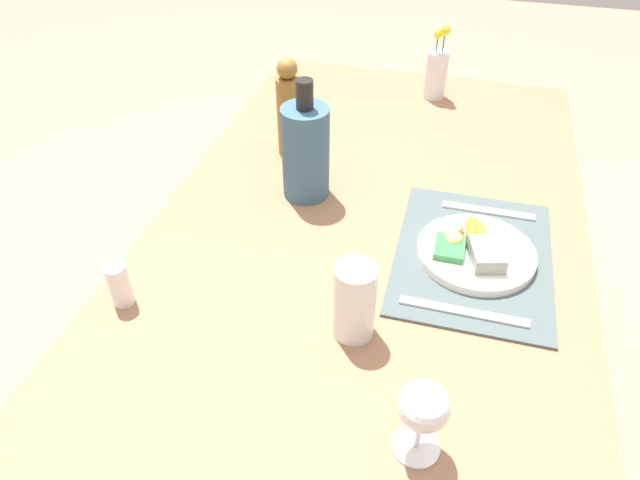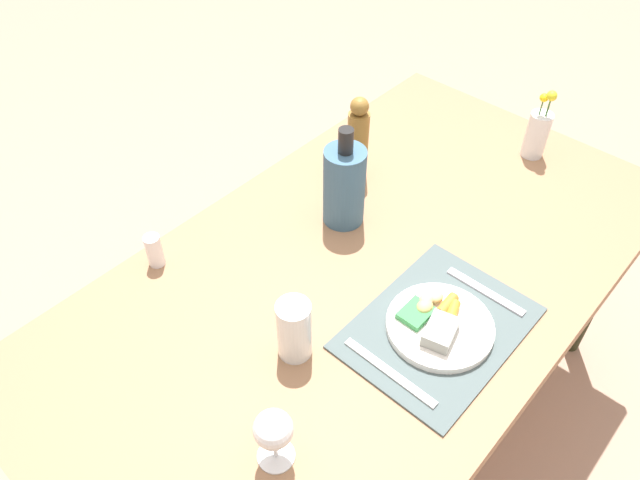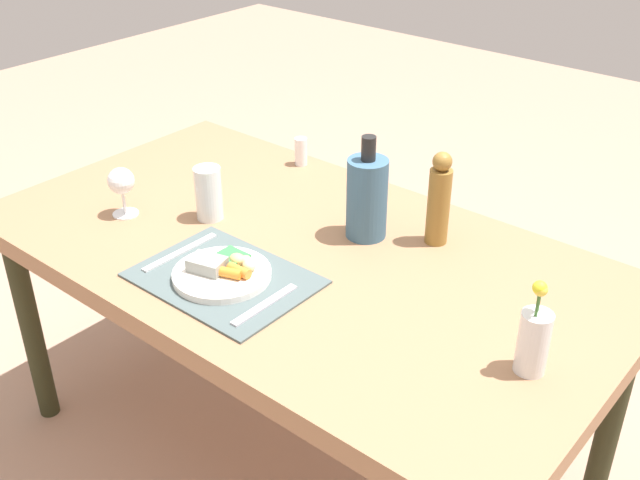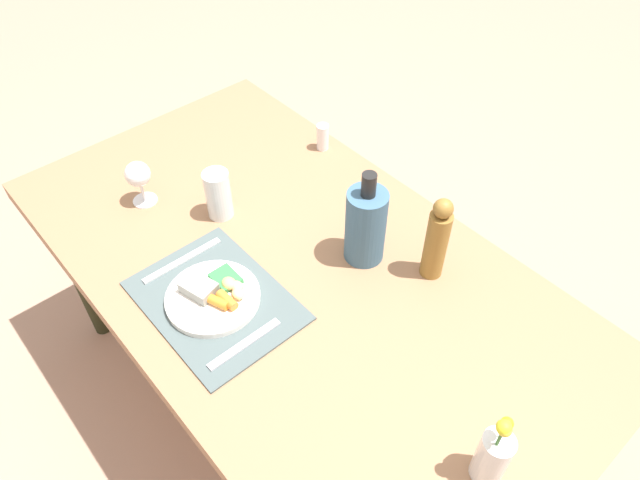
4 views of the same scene
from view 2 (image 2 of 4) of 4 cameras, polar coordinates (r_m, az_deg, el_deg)
The scene contains 12 objects.
ground_plane at distance 1.98m, azimuth 3.32°, elevation -16.60°, with size 8.00×8.00×0.00m, color tan.
dining_table at distance 1.45m, azimuth 4.35°, elevation -4.50°, with size 1.59×0.87×0.70m.
placemat at distance 1.31m, azimuth 10.99°, elevation -8.04°, with size 0.40×0.29×0.01m, color #495859.
dinner_plate at distance 1.30m, azimuth 11.00°, elevation -7.67°, with size 0.22×0.22×0.05m.
fork at distance 1.23m, azimuth 6.50°, elevation -12.14°, with size 0.02×0.22×0.01m, color silver.
knife at distance 1.39m, azimuth 15.18°, elevation -4.65°, with size 0.02×0.19×0.01m, color silver.
wine_glass at distance 1.07m, azimuth -4.37°, elevation -17.36°, with size 0.07×0.07×0.13m.
water_tumbler at distance 1.21m, azimuth -2.41°, elevation -8.62°, with size 0.07×0.07×0.14m.
salt_shaker at distance 1.43m, azimuth -15.21°, elevation -0.96°, with size 0.04×0.04×0.08m, color white.
flower_vase at distance 1.78m, azimuth 19.67°, elevation 9.52°, with size 0.06×0.06×0.21m.
pepper_mill at distance 1.58m, azimuth 3.55°, elevation 9.27°, with size 0.06×0.06×0.24m.
cooler_bottle at distance 1.45m, azimuth 2.28°, elevation 5.15°, with size 0.10×0.10×0.26m.
Camera 2 is at (-0.77, -0.55, 1.74)m, focal length 34.27 mm.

